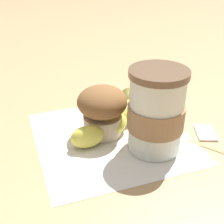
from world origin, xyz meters
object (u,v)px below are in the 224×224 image
object	(u,v)px
coffee_cup	(156,112)
muffin	(102,109)
sugar_packet	(206,132)
banana	(116,117)

from	to	relation	value
coffee_cup	muffin	bearing A→B (deg)	-34.10
muffin	sugar_packet	bearing A→B (deg)	172.62
sugar_packet	coffee_cup	bearing A→B (deg)	16.35
coffee_cup	sugar_packet	world-z (taller)	coffee_cup
banana	sugar_packet	distance (m)	0.16
muffin	sugar_packet	xyz separation A→B (m)	(-0.18, 0.02, -0.05)
coffee_cup	muffin	world-z (taller)	coffee_cup
muffin	sugar_packet	distance (m)	0.18
muffin	banana	xyz separation A→B (m)	(-0.03, -0.02, -0.03)
banana	sugar_packet	world-z (taller)	banana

